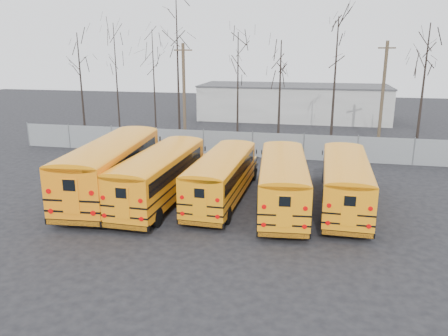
% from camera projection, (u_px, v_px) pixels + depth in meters
% --- Properties ---
extents(ground, '(120.00, 120.00, 0.00)m').
position_uv_depth(ground, '(219.00, 210.00, 23.46)').
color(ground, black).
rests_on(ground, ground).
extents(fence, '(40.00, 0.04, 2.00)m').
position_uv_depth(fence, '(252.00, 145.00, 34.51)').
color(fence, gray).
rests_on(fence, ground).
extents(distant_building, '(22.00, 8.00, 4.00)m').
position_uv_depth(distant_building, '(293.00, 103.00, 52.70)').
color(distant_building, beige).
rests_on(distant_building, ground).
extents(bus_a, '(3.78, 12.27, 3.38)m').
position_uv_depth(bus_a, '(113.00, 163.00, 25.16)').
color(bus_a, black).
rests_on(bus_a, ground).
extents(bus_b, '(2.78, 10.84, 3.01)m').
position_uv_depth(bus_b, '(161.00, 172.00, 24.22)').
color(bus_b, black).
rests_on(bus_b, ground).
extents(bus_c, '(2.59, 10.06, 2.80)m').
position_uv_depth(bus_c, '(222.00, 173.00, 24.35)').
color(bus_c, black).
rests_on(bus_c, ground).
extents(bus_d, '(3.33, 10.53, 2.90)m').
position_uv_depth(bus_d, '(283.00, 178.00, 23.30)').
color(bus_d, black).
rests_on(bus_d, ground).
extents(bus_e, '(2.48, 10.22, 2.85)m').
position_uv_depth(bus_e, '(345.00, 178.00, 23.30)').
color(bus_e, black).
rests_on(bus_e, ground).
extents(utility_pole_left, '(1.56, 0.40, 8.80)m').
position_uv_depth(utility_pole_left, '(184.00, 94.00, 37.99)').
color(utility_pole_left, brown).
rests_on(utility_pole_left, ground).
extents(utility_pole_right, '(1.52, 0.73, 8.99)m').
position_uv_depth(utility_pole_right, '(383.00, 93.00, 37.55)').
color(utility_pole_right, '#4D3F2C').
rests_on(utility_pole_right, ground).
extents(tree_0, '(0.26, 0.26, 9.76)m').
position_uv_depth(tree_0, '(81.00, 86.00, 41.50)').
color(tree_0, black).
rests_on(tree_0, ground).
extents(tree_1, '(0.26, 0.26, 10.56)m').
position_uv_depth(tree_1, '(117.00, 83.00, 40.47)').
color(tree_1, black).
rests_on(tree_1, ground).
extents(tree_2, '(0.26, 0.26, 9.99)m').
position_uv_depth(tree_2, '(154.00, 86.00, 40.67)').
color(tree_2, black).
rests_on(tree_2, ground).
extents(tree_3, '(0.26, 0.26, 12.32)m').
position_uv_depth(tree_3, '(178.00, 74.00, 37.92)').
color(tree_3, black).
rests_on(tree_3, ground).
extents(tree_4, '(0.26, 0.26, 9.62)m').
position_uv_depth(tree_4, '(238.00, 93.00, 36.04)').
color(tree_4, black).
rests_on(tree_4, ground).
extents(tree_5, '(0.26, 0.26, 9.01)m').
position_uv_depth(tree_5, '(280.00, 96.00, 36.17)').
color(tree_5, black).
rests_on(tree_5, ground).
extents(tree_6, '(0.26, 0.26, 10.84)m').
position_uv_depth(tree_6, '(334.00, 85.00, 36.11)').
color(tree_6, black).
rests_on(tree_6, ground).
extents(tree_7, '(0.26, 0.26, 10.23)m').
position_uv_depth(tree_7, '(422.00, 92.00, 33.92)').
color(tree_7, black).
rests_on(tree_7, ground).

